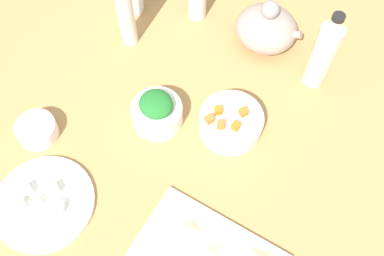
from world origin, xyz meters
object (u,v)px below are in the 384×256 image
Objects in this scene: plate_tofu at (44,203)px; bowl_small_side at (37,130)px; bottle_0 at (323,55)px; bowl_greens at (157,114)px; teapot at (266,28)px; bottle_2 at (125,9)px; bowl_carrots at (231,123)px.

bowl_small_side is (-11.61, 14.38, 1.47)cm from plate_tofu.
bottle_0 is at bearing 53.58° from plate_tofu.
teapot is (14.65, 34.80, 2.67)cm from bowl_greens.
plate_tofu is at bearing -112.81° from teapot.
bottle_2 reaches higher than plate_tofu.
bowl_greens is 0.51× the size of bottle_0.
bowl_small_side is at bearing 128.91° from plate_tofu.
bottle_2 is (-33.50, -15.67, 6.49)cm from teapot.
bowl_carrots is 47.11cm from bowl_small_side.
bowl_greens is 0.80× the size of bowl_carrots.
bowl_small_side is 0.54× the size of teapot.
bowl_greens is at bearing -45.41° from bottle_2.
bottle_0 reaches higher than plate_tofu.
plate_tofu is 1.27× the size of teapot.
teapot is 18.02cm from bottle_0.
bottle_2 is (-36.03, 13.40, 9.32)cm from bowl_carrots.
plate_tofu is at bearing -112.78° from bowl_greens.
plate_tofu is at bearing -126.42° from bottle_0.
bottle_2 reaches higher than bowl_carrots.
teapot is at bearing 67.17° from bowl_greens.
bowl_greens is 1.28× the size of bowl_small_side.
bowl_carrots is 0.64× the size of bottle_0.
bowl_small_side is at bearing -152.17° from bowl_carrots.
bowl_greens is 0.69× the size of teapot.
plate_tofu is 51.43cm from bottle_2.
teapot is (39.13, 51.07, 3.52)cm from bowl_small_side.
bottle_0 is at bearing 39.07° from bowl_small_side.
plate_tofu is 0.94× the size of bottle_0.
bowl_small_side is at bearing -99.04° from bottle_2.
plate_tofu is 47.23cm from bowl_carrots.
teapot reaches higher than plate_tofu.
bowl_small_side is 64.43cm from teapot.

